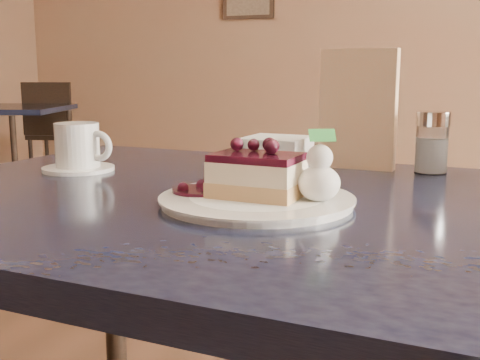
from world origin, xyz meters
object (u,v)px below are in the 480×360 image
(main_table, at_px, (270,250))
(coffee_set, at_px, (79,149))
(bg_table_far_left, at_px, (4,191))
(dessert_plate, at_px, (257,201))
(cheesecake_slice, at_px, (257,176))

(main_table, relative_size, coffee_set, 8.98)
(main_table, distance_m, coffee_set, 0.47)
(coffee_set, bearing_deg, bg_table_far_left, 135.36)
(coffee_set, height_order, bg_table_far_left, coffee_set)
(main_table, relative_size, bg_table_far_left, 0.76)
(coffee_set, xyz_separation_m, bg_table_far_left, (-2.74, 2.70, -0.80))
(coffee_set, bearing_deg, dessert_plate, -20.24)
(main_table, relative_size, cheesecake_slice, 9.98)
(dessert_plate, xyz_separation_m, bg_table_far_left, (-3.18, 2.86, -0.77))
(main_table, xyz_separation_m, bg_table_far_left, (-3.18, 2.81, -0.67))
(cheesecake_slice, distance_m, coffee_set, 0.47)
(main_table, xyz_separation_m, dessert_plate, (-0.00, -0.06, 0.09))
(main_table, height_order, cheesecake_slice, cheesecake_slice)
(main_table, height_order, dessert_plate, dessert_plate)
(dessert_plate, height_order, coffee_set, coffee_set)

